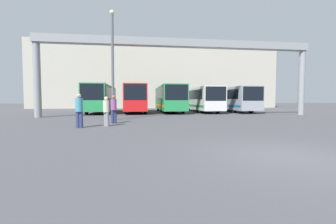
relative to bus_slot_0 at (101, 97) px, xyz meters
name	(u,v)px	position (x,y,z in m)	size (l,w,h in m)	color
ground_plane	(287,157)	(8.34, -22.73, -1.85)	(200.00, 200.00, 0.00)	#47474C
building_backdrop	(156,78)	(8.34, 19.32, 4.27)	(46.62, 12.00, 12.24)	#B7B2A3
overhead_gantry	(180,53)	(8.34, -7.34, 4.09)	(25.70, 0.80, 7.17)	gray
bus_slot_0	(101,97)	(0.00, 0.00, 0.00)	(2.47, 11.17, 3.22)	#268C4C
bus_slot_1	(136,97)	(4.17, -0.42, 0.00)	(2.47, 10.34, 3.22)	red
bus_slot_2	(169,97)	(8.34, -0.10, 0.00)	(2.63, 10.96, 3.21)	#268C4C
bus_slot_3	(202,98)	(12.52, -0.32, -0.10)	(2.47, 10.54, 3.04)	silver
bus_slot_4	(231,98)	(16.69, 0.27, -0.08)	(2.60, 11.71, 3.07)	#999EA5
pedestrian_mid_right	(79,110)	(1.25, -15.49, -0.86)	(0.39, 0.39, 1.87)	navy
pedestrian_far_center	(114,109)	(2.85, -13.30, -0.88)	(0.38, 0.38, 1.82)	navy
pedestrian_near_right	(106,111)	(2.60, -14.89, -0.94)	(0.36, 0.36, 1.72)	gray
lamp_post	(113,61)	(2.57, -10.94, 2.57)	(0.36, 0.36, 8.13)	#595B60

